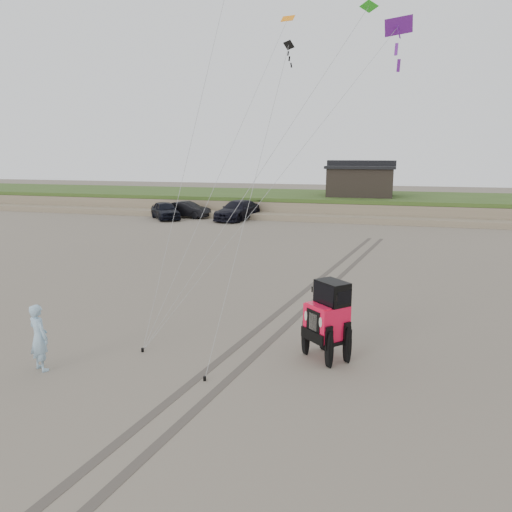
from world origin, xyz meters
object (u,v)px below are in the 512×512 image
object	(u,v)px
cabin	(361,180)
truck_c	(238,210)
man	(39,337)
jeep	(326,328)
truck_a	(165,210)
truck_b	(187,210)

from	to	relation	value
cabin	truck_c	bearing A→B (deg)	-143.76
cabin	man	xyz separation A→B (m)	(-5.94, -38.27, -2.30)
jeep	cabin	bearing A→B (deg)	135.78
truck_a	truck_b	bearing A→B (deg)	8.59
truck_c	truck_b	bearing A→B (deg)	-172.70
cabin	man	bearing A→B (deg)	-98.82
truck_a	jeep	size ratio (longest dim) A/B	0.93
cabin	man	world-z (taller)	cabin
cabin	truck_c	distance (m)	12.68
cabin	truck_a	size ratio (longest dim) A/B	1.40
cabin	truck_b	bearing A→B (deg)	-154.51
truck_b	truck_c	bearing A→B (deg)	-83.37
truck_a	truck_b	distance (m)	2.10
man	cabin	bearing A→B (deg)	-75.83
truck_b	jeep	xyz separation A→B (m)	(16.41, -28.33, 0.19)
truck_a	man	world-z (taller)	man
truck_c	jeep	world-z (taller)	jeep
cabin	truck_c	world-z (taller)	cabin
cabin	jeep	bearing A→B (deg)	-87.62
cabin	jeep	distance (m)	35.55
cabin	truck_a	world-z (taller)	cabin
cabin	truck_a	xyz separation A→B (m)	(-16.34, -8.68, -2.46)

